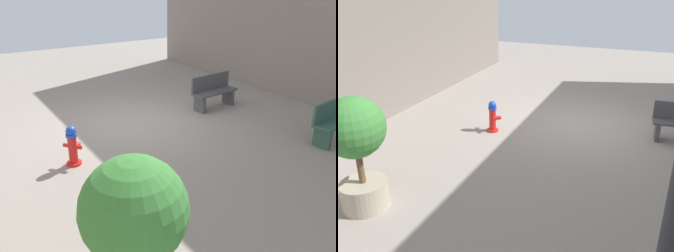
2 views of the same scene
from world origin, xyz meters
TOP-DOWN VIEW (x-y plane):
  - ground_plane at (0.00, 0.00)m, footprint 23.40×23.40m
  - fire_hydrant at (1.98, 1.31)m, footprint 0.36×0.36m
  - planter_tree at (2.65, 5.27)m, footprint 1.03×1.03m

SIDE VIEW (x-z plane):
  - ground_plane at x=0.00m, z-range 0.00..0.00m
  - fire_hydrant at x=1.98m, z-range 0.00..0.82m
  - planter_tree at x=2.65m, z-range 0.21..2.24m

